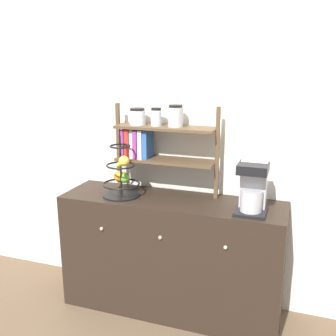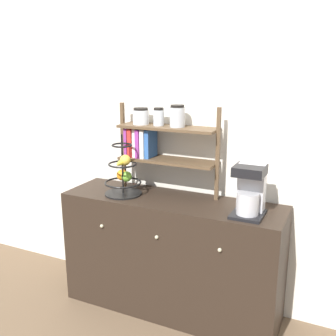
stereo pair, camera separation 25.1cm
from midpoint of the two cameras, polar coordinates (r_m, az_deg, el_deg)
ground_plane at (r=2.77m, az=1.30°, el=-21.85°), size 12.00×12.00×0.00m
wall_back at (r=2.68m, az=5.53°, el=7.11°), size 7.00×0.05×2.60m
sideboard at (r=2.73m, az=3.18°, el=-12.62°), size 1.47×0.44×0.80m
coffee_maker at (r=2.34m, az=14.86°, el=-3.18°), size 0.18×0.21×0.30m
fruit_stand at (r=2.64m, az=-3.82°, el=-1.00°), size 0.25×0.25×0.41m
shelf_hutch at (r=2.64m, az=1.00°, el=4.47°), size 0.72×0.20×0.60m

